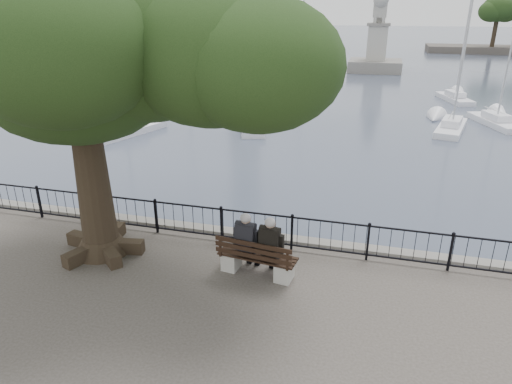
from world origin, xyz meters
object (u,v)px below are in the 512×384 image
(lion_monument, at_px, (376,52))
(bench, at_px, (257,262))
(person_left, at_px, (248,244))
(person_right, at_px, (272,248))
(tree, at_px, (106,41))

(lion_monument, bearing_deg, bench, -91.87)
(person_left, bearing_deg, bench, -29.95)
(person_right, relative_size, tree, 0.16)
(person_left, distance_m, lion_monument, 48.77)
(tree, bearing_deg, lion_monument, 83.96)
(tree, relative_size, lion_monument, 1.13)
(bench, bearing_deg, lion_monument, 88.13)
(bench, xyz_separation_m, person_right, (0.37, 0.07, 0.39))
(person_left, height_order, lion_monument, lion_monument)
(person_left, relative_size, lion_monument, 0.18)
(bench, distance_m, tree, 6.21)
(person_right, height_order, lion_monument, lion_monument)
(bench, bearing_deg, tree, 177.55)
(bench, xyz_separation_m, person_left, (-0.25, 0.14, 0.39))
(bench, xyz_separation_m, lion_monument, (1.59, 48.87, 0.90))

